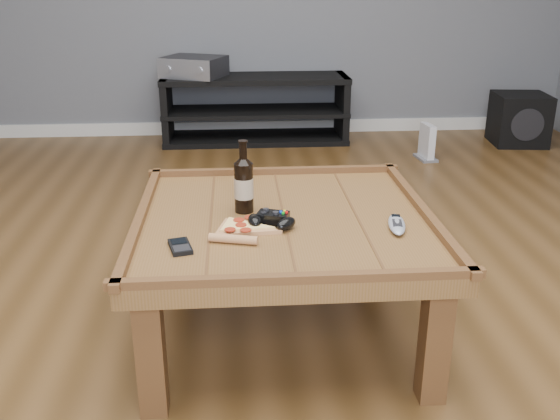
{
  "coord_description": "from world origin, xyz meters",
  "views": [
    {
      "loc": [
        -0.16,
        -1.98,
        1.24
      ],
      "look_at": [
        -0.02,
        -0.12,
        0.52
      ],
      "focal_mm": 40.0,
      "sensor_mm": 36.0,
      "label": 1
    }
  ],
  "objects": [
    {
      "name": "beer_bottle",
      "position": [
        -0.13,
        0.06,
        0.55
      ],
      "size": [
        0.07,
        0.07,
        0.25
      ],
      "color": "black",
      "rests_on": "coffee_table"
    },
    {
      "name": "game_controller",
      "position": [
        -0.05,
        -0.09,
        0.47
      ],
      "size": [
        0.17,
        0.14,
        0.05
      ],
      "rotation": [
        0.0,
        0.0,
        -0.31
      ],
      "color": "black",
      "rests_on": "coffee_table"
    },
    {
      "name": "media_console",
      "position": [
        0.0,
        2.75,
        0.25
      ],
      "size": [
        1.4,
        0.45,
        0.5
      ],
      "color": "black",
      "rests_on": "ground"
    },
    {
      "name": "game_console",
      "position": [
        1.17,
        2.15,
        0.11
      ],
      "size": [
        0.13,
        0.21,
        0.25
      ],
      "rotation": [
        0.0,
        0.0,
        0.11
      ],
      "color": "slate",
      "rests_on": "ground"
    },
    {
      "name": "subwoofer",
      "position": [
        1.99,
        2.52,
        0.19
      ],
      "size": [
        0.42,
        0.42,
        0.38
      ],
      "rotation": [
        0.0,
        0.0,
        -0.11
      ],
      "color": "black",
      "rests_on": "ground"
    },
    {
      "name": "av_receiver",
      "position": [
        -0.45,
        2.75,
        0.57
      ],
      "size": [
        0.52,
        0.49,
        0.15
      ],
      "rotation": [
        0.0,
        0.0,
        -0.41
      ],
      "color": "black",
      "rests_on": "media_console"
    },
    {
      "name": "smartphone",
      "position": [
        -0.33,
        -0.24,
        0.46
      ],
      "size": [
        0.09,
        0.12,
        0.02
      ],
      "rotation": [
        0.0,
        0.0,
        0.25
      ],
      "color": "black",
      "rests_on": "coffee_table"
    },
    {
      "name": "baseboard",
      "position": [
        0.0,
        2.99,
        0.05
      ],
      "size": [
        5.0,
        0.02,
        0.1
      ],
      "primitive_type": "cube",
      "color": "silver",
      "rests_on": "ground"
    },
    {
      "name": "pizza_slice",
      "position": [
        -0.15,
        -0.13,
        0.46
      ],
      "size": [
        0.23,
        0.31,
        0.03
      ],
      "rotation": [
        0.0,
        0.0,
        -0.25
      ],
      "color": "tan",
      "rests_on": "coffee_table"
    },
    {
      "name": "coffee_table",
      "position": [
        0.0,
        0.0,
        0.39
      ],
      "size": [
        1.03,
        1.03,
        0.48
      ],
      "color": "brown",
      "rests_on": "ground"
    },
    {
      "name": "remote_control",
      "position": [
        0.36,
        -0.13,
        0.46
      ],
      "size": [
        0.08,
        0.18,
        0.03
      ],
      "rotation": [
        0.0,
        0.0,
        -0.17
      ],
      "color": "#8F949C",
      "rests_on": "coffee_table"
    },
    {
      "name": "ground",
      "position": [
        0.0,
        0.0,
        0.0
      ],
      "size": [
        6.0,
        6.0,
        0.0
      ],
      "primitive_type": "plane",
      "color": "#472E14",
      "rests_on": "ground"
    }
  ]
}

